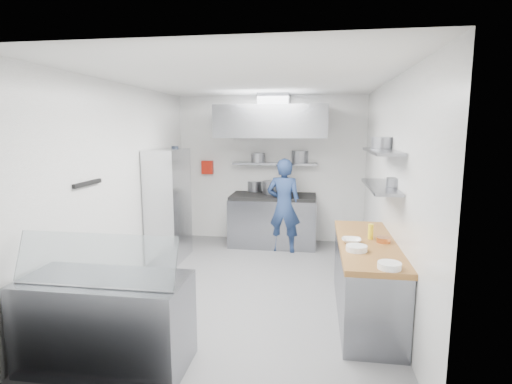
% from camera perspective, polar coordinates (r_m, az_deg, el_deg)
% --- Properties ---
extents(floor, '(5.00, 5.00, 0.00)m').
position_cam_1_polar(floor, '(5.70, -0.92, -13.48)').
color(floor, slate).
rests_on(floor, ground).
extents(ceiling, '(5.00, 5.00, 0.00)m').
position_cam_1_polar(ceiling, '(5.29, -1.01, 15.73)').
color(ceiling, silver).
rests_on(ceiling, wall_back).
extents(wall_back, '(3.60, 2.80, 0.02)m').
position_cam_1_polar(wall_back, '(7.78, 2.09, 3.30)').
color(wall_back, white).
rests_on(wall_back, floor).
extents(wall_front, '(3.60, 2.80, 0.02)m').
position_cam_1_polar(wall_front, '(2.94, -9.12, -6.67)').
color(wall_front, white).
rests_on(wall_front, floor).
extents(wall_left, '(2.80, 5.00, 0.02)m').
position_cam_1_polar(wall_left, '(5.89, -18.51, 0.94)').
color(wall_left, white).
rests_on(wall_left, floor).
extents(wall_right, '(2.80, 5.00, 0.02)m').
position_cam_1_polar(wall_right, '(5.33, 18.49, 0.11)').
color(wall_right, white).
rests_on(wall_right, floor).
extents(gas_range, '(1.60, 0.80, 0.90)m').
position_cam_1_polar(gas_range, '(7.53, 2.46, -4.23)').
color(gas_range, gray).
rests_on(gas_range, floor).
extents(cooktop, '(1.57, 0.78, 0.06)m').
position_cam_1_polar(cooktop, '(7.44, 2.49, -0.63)').
color(cooktop, black).
rests_on(cooktop, gas_range).
extents(stock_pot_left, '(0.28, 0.28, 0.20)m').
position_cam_1_polar(stock_pot_left, '(7.83, -0.18, 0.84)').
color(stock_pot_left, slate).
rests_on(stock_pot_left, cooktop).
extents(stock_pot_mid, '(0.31, 0.31, 0.24)m').
position_cam_1_polar(stock_pot_mid, '(7.56, 2.09, 0.68)').
color(stock_pot_mid, slate).
rests_on(stock_pot_mid, cooktop).
extents(over_range_shelf, '(1.60, 0.30, 0.04)m').
position_cam_1_polar(over_range_shelf, '(7.60, 2.71, 4.07)').
color(over_range_shelf, gray).
rests_on(over_range_shelf, wall_back).
extents(shelf_pot_a, '(0.25, 0.25, 0.18)m').
position_cam_1_polar(shelf_pot_a, '(7.59, 0.29, 4.91)').
color(shelf_pot_a, slate).
rests_on(shelf_pot_a, over_range_shelf).
extents(shelf_pot_b, '(0.33, 0.33, 0.22)m').
position_cam_1_polar(shelf_pot_b, '(7.74, 6.30, 5.08)').
color(shelf_pot_b, slate).
rests_on(shelf_pot_b, over_range_shelf).
extents(extractor_hood, '(1.90, 1.15, 0.55)m').
position_cam_1_polar(extractor_hood, '(7.16, 2.41, 10.01)').
color(extractor_hood, gray).
rests_on(extractor_hood, wall_back).
extents(hood_duct, '(0.55, 0.55, 0.24)m').
position_cam_1_polar(hood_duct, '(7.39, 2.62, 12.92)').
color(hood_duct, slate).
rests_on(hood_duct, extractor_hood).
extents(red_firebox, '(0.22, 0.10, 0.26)m').
position_cam_1_polar(red_firebox, '(7.96, -6.96, 3.51)').
color(red_firebox, '#B81B0E').
rests_on(red_firebox, wall_back).
extents(chef, '(0.65, 0.47, 1.67)m').
position_cam_1_polar(chef, '(7.08, 3.99, -1.92)').
color(chef, navy).
rests_on(chef, floor).
extents(wire_rack, '(0.50, 0.90, 1.85)m').
position_cam_1_polar(wire_rack, '(6.77, -12.39, -1.86)').
color(wire_rack, silver).
rests_on(wire_rack, floor).
extents(rack_bin_a, '(0.15, 0.19, 0.17)m').
position_cam_1_polar(rack_bin_a, '(6.77, -12.43, -2.94)').
color(rack_bin_a, white).
rests_on(rack_bin_a, wire_rack).
extents(rack_bin_b, '(0.13, 0.17, 0.15)m').
position_cam_1_polar(rack_bin_b, '(7.14, -11.16, 1.80)').
color(rack_bin_b, yellow).
rests_on(rack_bin_b, wire_rack).
extents(rack_jar, '(0.12, 0.12, 0.18)m').
position_cam_1_polar(rack_jar, '(6.88, -11.49, 5.70)').
color(rack_jar, black).
rests_on(rack_jar, wire_rack).
extents(knife_strip, '(0.04, 0.55, 0.05)m').
position_cam_1_polar(knife_strip, '(5.08, -22.93, 1.15)').
color(knife_strip, black).
rests_on(knife_strip, wall_left).
extents(prep_counter_base, '(0.62, 2.00, 0.84)m').
position_cam_1_polar(prep_counter_base, '(4.96, 15.37, -12.16)').
color(prep_counter_base, gray).
rests_on(prep_counter_base, floor).
extents(prep_counter_top, '(0.65, 2.04, 0.06)m').
position_cam_1_polar(prep_counter_top, '(4.81, 15.60, -7.16)').
color(prep_counter_top, olive).
rests_on(prep_counter_top, prep_counter_base).
extents(plate_stack_a, '(0.22, 0.22, 0.06)m').
position_cam_1_polar(plate_stack_a, '(3.96, 18.53, -9.94)').
color(plate_stack_a, white).
rests_on(plate_stack_a, prep_counter_top).
extents(plate_stack_b, '(0.22, 0.22, 0.06)m').
position_cam_1_polar(plate_stack_b, '(4.41, 14.17, -7.79)').
color(plate_stack_b, white).
rests_on(plate_stack_b, prep_counter_top).
extents(copper_pan, '(0.16, 0.16, 0.06)m').
position_cam_1_polar(copper_pan, '(4.81, 17.75, -6.53)').
color(copper_pan, '#C76F38').
rests_on(copper_pan, prep_counter_top).
extents(squeeze_bottle, '(0.06, 0.06, 0.18)m').
position_cam_1_polar(squeeze_bottle, '(4.89, 16.07, -5.45)').
color(squeeze_bottle, yellow).
rests_on(squeeze_bottle, prep_counter_top).
extents(mixing_bowl, '(0.23, 0.23, 0.05)m').
position_cam_1_polar(mixing_bowl, '(4.69, 13.47, -6.78)').
color(mixing_bowl, white).
rests_on(mixing_bowl, prep_counter_top).
extents(wall_shelf_lower, '(0.30, 1.30, 0.04)m').
position_cam_1_polar(wall_shelf_lower, '(5.00, 17.32, 0.76)').
color(wall_shelf_lower, gray).
rests_on(wall_shelf_lower, wall_right).
extents(wall_shelf_upper, '(0.30, 1.30, 0.04)m').
position_cam_1_polar(wall_shelf_upper, '(4.95, 17.55, 5.56)').
color(wall_shelf_upper, gray).
rests_on(wall_shelf_upper, wall_right).
extents(shelf_pot_c, '(0.20, 0.20, 0.10)m').
position_cam_1_polar(shelf_pot_c, '(4.90, 19.26, 1.32)').
color(shelf_pot_c, slate).
rests_on(shelf_pot_c, wall_shelf_lower).
extents(shelf_pot_d, '(0.26, 0.26, 0.14)m').
position_cam_1_polar(shelf_pot_d, '(5.28, 17.56, 6.74)').
color(shelf_pot_d, slate).
rests_on(shelf_pot_d, wall_shelf_upper).
extents(display_case, '(1.50, 0.70, 0.85)m').
position_cam_1_polar(display_case, '(4.10, -20.56, -17.03)').
color(display_case, gray).
rests_on(display_case, floor).
extents(display_glass, '(1.47, 0.19, 0.42)m').
position_cam_1_polar(display_glass, '(3.77, -22.01, -8.90)').
color(display_glass, silver).
rests_on(display_glass, display_case).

